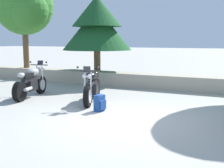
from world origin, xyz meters
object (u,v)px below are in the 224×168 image
Objects in this scene: rider_backpack at (100,102)px; motorcycle_black_centre at (92,86)px; pine_tree_mid_left at (97,24)px; leafy_tree_far_left at (25,7)px; motorcycle_silver_near_left at (31,83)px.

motorcycle_black_centre is at bearing 128.66° from rider_backpack.
motorcycle_black_centre is at bearing -64.95° from pine_tree_mid_left.
leafy_tree_far_left is at bearing 145.26° from rider_backpack.
rider_backpack is 8.06m from leafy_tree_far_left.
pine_tree_mid_left is (0.55, 3.73, 2.09)m from motorcycle_silver_near_left.
leafy_tree_far_left is 3.77m from pine_tree_mid_left.
pine_tree_mid_left is at bearing 4.61° from leafy_tree_far_left.
leafy_tree_far_left reaches higher than motorcycle_silver_near_left.
pine_tree_mid_left is at bearing 81.56° from motorcycle_silver_near_left.
pine_tree_mid_left is at bearing 115.05° from motorcycle_black_centre.
motorcycle_silver_near_left is at bearing 165.38° from rider_backpack.
rider_backpack is 5.62m from pine_tree_mid_left.
leafy_tree_far_left is at bearing -175.39° from pine_tree_mid_left.
motorcycle_silver_near_left is 0.47× the size of leafy_tree_far_left.
motorcycle_black_centre is 0.46× the size of leafy_tree_far_left.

